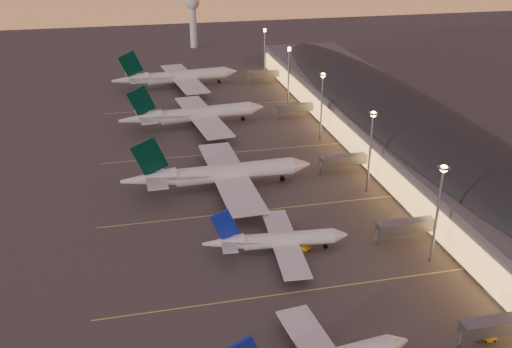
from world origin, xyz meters
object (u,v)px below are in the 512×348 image
Objects in this scene: airliner_wide_far at (177,77)px; radar_tower at (193,12)px; baggage_tug_c at (303,248)px; airliner_wide_mid at (194,115)px; airliner_wide_near at (219,174)px; airliner_narrow_north at (276,240)px; baggage_tug_b at (486,338)px.

radar_tower is (19.78, 90.74, 16.73)m from airliner_wide_far.
radar_tower is 249.05m from baggage_tug_c.
radar_tower is at bearing 105.28° from baggage_tug_c.
radar_tower reaches higher than airliner_wide_mid.
airliner_wide_far is (-1.66, 117.14, 0.24)m from airliner_wide_near.
radar_tower is (18.45, 149.21, 16.98)m from airliner_wide_mid.
baggage_tug_c is at bearing -88.35° from airliner_wide_mid.
baggage_tug_c is at bearing 0.69° from airliner_narrow_north.
baggage_tug_c reaches higher than baggage_tug_b.
baggage_tug_b is (22.83, -288.75, -21.35)m from radar_tower.
airliner_wide_far reaches higher than airliner_wide_mid.
airliner_wide_far is 15.45× the size of baggage_tug_b.
baggage_tug_b is 0.96× the size of baggage_tug_c.
airliner_narrow_north is 248.57m from radar_tower.
airliner_narrow_north is at bearing 137.77° from baggage_tug_b.
radar_tower is 290.44m from baggage_tug_b.
baggage_tug_c is at bearing -71.48° from airliner_wide_near.
airliner_wide_far reaches higher than airliner_wide_near.
airliner_narrow_north is 8.82× the size of baggage_tug_c.
baggage_tug_c is (7.03, -0.44, -2.90)m from airliner_narrow_north.
airliner_narrow_north is 1.14× the size of radar_tower.
airliner_narrow_north is at bearing -167.54° from baggage_tug_c.
baggage_tug_b is (42.61, -198.01, -4.62)m from airliner_wide_far.
baggage_tug_b is (40.95, -80.87, -4.38)m from airliner_wide_near.
airliner_wide_near reaches higher than baggage_tug_b.
baggage_tug_c is (16.66, -157.38, -4.61)m from airliner_wide_far.
baggage_tug_b is at bearing -47.01° from airliner_narrow_north.
airliner_wide_far is 14.83× the size of baggage_tug_c.
airliner_wide_far is at bearing 112.04° from baggage_tug_c.
airliner_wide_mid is (-8.31, 98.47, 1.46)m from airliner_narrow_north.
airliner_wide_near is at bearing -96.83° from airliner_wide_mid.
airliner_wide_far is 202.60m from baggage_tug_b.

